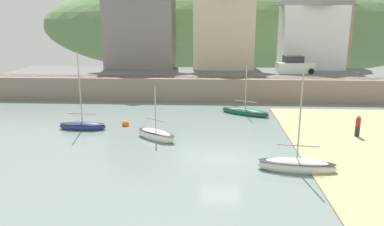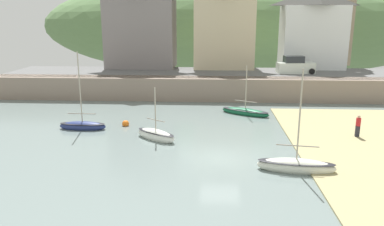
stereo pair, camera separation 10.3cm
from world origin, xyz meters
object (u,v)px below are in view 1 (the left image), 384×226
at_px(rowboat_small_beached, 297,166).
at_px(motorboat_with_cabin, 83,126).
at_px(waterfront_building_right, 312,28).
at_px(sailboat_nearest_shore, 156,135).
at_px(parked_car_near_slipway, 295,66).
at_px(church_with_spire, 341,5).
at_px(mooring_buoy, 126,124).
at_px(waterfront_building_centre, 224,22).
at_px(waterfront_building_left, 140,18).
at_px(person_near_water, 358,125).
at_px(sailboat_blue_trim, 245,112).

bearing_deg(rowboat_small_beached, motorboat_with_cabin, 161.08).
xyz_separation_m(waterfront_building_right, sailboat_nearest_shore, (-16.12, -21.74, -6.89)).
bearing_deg(parked_car_near_slipway, waterfront_building_right, 54.06).
distance_m(rowboat_small_beached, sailboat_nearest_shore, 10.33).
height_order(church_with_spire, rowboat_small_beached, church_with_spire).
bearing_deg(mooring_buoy, waterfront_building_centre, 65.64).
bearing_deg(mooring_buoy, rowboat_small_beached, -35.95).
bearing_deg(waterfront_building_left, sailboat_nearest_shore, -77.21).
relative_size(waterfront_building_centre, sailboat_nearest_shore, 2.73).
xyz_separation_m(waterfront_building_left, waterfront_building_right, (21.06, 0.00, -1.20)).
distance_m(rowboat_small_beached, parked_car_near_slipway, 23.13).
height_order(motorboat_with_cabin, sailboat_nearest_shore, motorboat_with_cabin).
height_order(waterfront_building_right, mooring_buoy, waterfront_building_right).
bearing_deg(motorboat_with_cabin, person_near_water, -1.14).
relative_size(waterfront_building_centre, church_with_spire, 0.75).
xyz_separation_m(waterfront_building_left, rowboat_small_beached, (13.82, -27.02, -8.08)).
height_order(church_with_spire, mooring_buoy, church_with_spire).
relative_size(waterfront_building_centre, rowboat_small_beached, 1.79).
height_order(waterfront_building_right, sailboat_nearest_shore, waterfront_building_right).
xyz_separation_m(church_with_spire, person_near_water, (-5.89, -24.58, -9.03)).
distance_m(sailboat_blue_trim, rowboat_small_beached, 12.95).
bearing_deg(motorboat_with_cabin, waterfront_building_right, 43.02).
height_order(waterfront_building_left, mooring_buoy, waterfront_building_left).
bearing_deg(parked_car_near_slipway, church_with_spire, 45.71).
distance_m(church_with_spire, motorboat_with_cabin, 36.87).
relative_size(waterfront_building_right, mooring_buoy, 16.61).
relative_size(rowboat_small_beached, sailboat_nearest_shore, 1.53).
bearing_deg(waterfront_building_right, sailboat_nearest_shore, -126.57).
height_order(rowboat_small_beached, person_near_water, rowboat_small_beached).
height_order(waterfront_building_left, motorboat_with_cabin, waterfront_building_left).
xyz_separation_m(parked_car_near_slipway, mooring_buoy, (-16.30, -13.91, -3.03)).
bearing_deg(parked_car_near_slipway, person_near_water, -89.21).
relative_size(church_with_spire, motorboat_with_cabin, 2.36).
relative_size(waterfront_building_right, motorboat_with_cabin, 1.51).
bearing_deg(motorboat_with_cabin, waterfront_building_centre, 61.28).
bearing_deg(waterfront_building_centre, motorboat_with_cabin, -120.56).
xyz_separation_m(motorboat_with_cabin, person_near_water, (20.80, -1.08, 0.70)).
bearing_deg(sailboat_blue_trim, waterfront_building_centre, 125.66).
height_order(church_with_spire, sailboat_blue_trim, church_with_spire).
bearing_deg(motorboat_with_cabin, rowboat_small_beached, -24.74).
distance_m(waterfront_building_right, motorboat_with_cabin, 30.41).
xyz_separation_m(motorboat_with_cabin, sailboat_nearest_shore, (6.16, -2.24, 0.03)).
bearing_deg(parked_car_near_slipway, motorboat_with_cabin, -146.33).
bearing_deg(waterfront_building_left, waterfront_building_centre, 0.00).
distance_m(waterfront_building_left, parked_car_near_slipway, 19.50).
distance_m(church_with_spire, parked_car_near_slipway, 13.07).
height_order(sailboat_blue_trim, mooring_buoy, sailboat_blue_trim).
bearing_deg(motorboat_with_cabin, church_with_spire, 43.19).
relative_size(rowboat_small_beached, parked_car_near_slipway, 1.46).
xyz_separation_m(sailboat_blue_trim, person_near_water, (7.61, -6.37, 0.74)).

